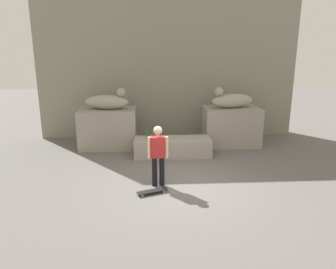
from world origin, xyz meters
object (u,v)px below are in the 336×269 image
Objects in this scene: skateboard at (152,191)px; statue_reclining_left at (108,101)px; bottle_red at (152,138)px; skater at (158,153)px; bottle_green at (147,133)px; bottle_clear at (158,133)px; statue_reclining_right at (232,100)px.

statue_reclining_left is at bearing 90.27° from skateboard.
bottle_red is at bearing 68.58° from skateboard.
skater is 5.79× the size of bottle_red.
bottle_green reaches higher than bottle_red.
statue_reclining_left is at bearing 152.47° from bottle_clear.
skateboard is 2.84× the size of bottle_red.
statue_reclining_left is 2.37m from bottle_red.
statue_reclining_right is at bearing 8.13° from statue_reclining_left.
statue_reclining_left is 4.04m from skater.
skateboard is 3.23m from bottle_clear.
skateboard is at bearing -87.63° from bottle_green.
skater is at bearing -56.42° from statue_reclining_left.
statue_reclining_left is 0.99× the size of statue_reclining_right.
statue_reclining_left is 5.17× the size of bottle_clear.
skater is at bearing 50.28° from skateboard.
statue_reclining_right is 5.31m from skateboard.
statue_reclining_right is 3.38m from bottle_green.
skateboard is (-0.17, -0.48, -0.86)m from skater.
bottle_clear is (0.23, 3.14, 0.69)m from skateboard.
bottle_clear is (0.06, 2.66, -0.17)m from skater.
statue_reclining_left is at bearing 137.00° from bottle_red.
statue_reclining_right is 1.00× the size of skater.
skateboard is at bearing 42.58° from statue_reclining_right.
statue_reclining_right is at bearing 14.52° from bottle_green.
bottle_red is at bearing -108.39° from bottle_clear.
statue_reclining_right reaches higher than bottle_red.
skateboard is at bearing -91.02° from bottle_red.
skater is 5.19× the size of bottle_clear.
statue_reclining_left and statue_reclining_right have the same top height.
statue_reclining_right is 5.82× the size of bottle_red.
skater is (1.70, -3.58, -0.79)m from statue_reclining_left.
statue_reclining_right is 3.44m from bottle_red.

